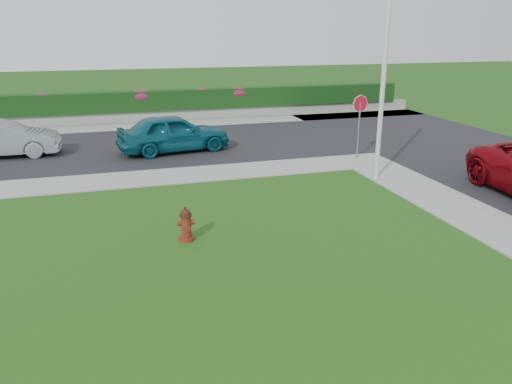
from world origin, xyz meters
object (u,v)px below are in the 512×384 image
object	(u,v)px
fire_hydrant	(186,225)
sedan_silver	(2,139)
stop_sign	(360,112)
utility_pole	(383,80)
sedan_teal	(174,133)

from	to	relation	value
fire_hydrant	sedan_silver	distance (m)	11.99
sedan_silver	stop_sign	xyz separation A→B (m)	(13.75, -4.22, 1.13)
fire_hydrant	utility_pole	xyz separation A→B (m)	(7.18, 3.43, 2.98)
sedan_silver	sedan_teal	bearing A→B (deg)	-97.69
sedan_teal	sedan_silver	size ratio (longest dim) A/B	1.05
fire_hydrant	utility_pole	world-z (taller)	utility_pole
sedan_silver	fire_hydrant	bearing A→B (deg)	-149.67
sedan_teal	sedan_silver	bearing A→B (deg)	71.82
fire_hydrant	sedan_teal	size ratio (longest dim) A/B	0.19
fire_hydrant	stop_sign	size ratio (longest dim) A/B	0.34
sedan_silver	utility_pole	distance (m)	15.04
sedan_silver	utility_pole	bearing A→B (deg)	-117.23
sedan_teal	utility_pole	world-z (taller)	utility_pole
sedan_teal	utility_pole	distance (m)	9.01
fire_hydrant	stop_sign	bearing A→B (deg)	37.81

